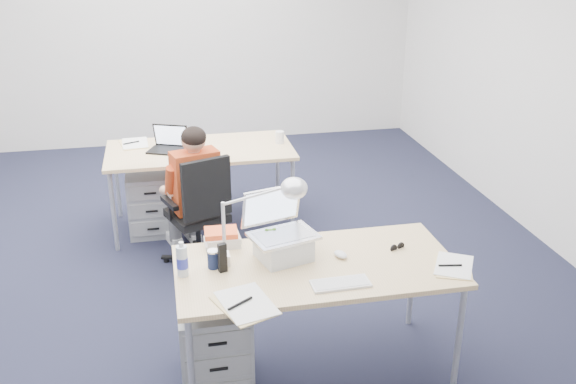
% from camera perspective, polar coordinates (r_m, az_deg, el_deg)
% --- Properties ---
extents(floor, '(7.00, 7.00, 0.00)m').
position_cam_1_polar(floor, '(5.01, -8.45, -7.79)').
color(floor, black).
rests_on(floor, ground).
extents(room, '(6.02, 7.02, 2.80)m').
position_cam_1_polar(room, '(4.41, -9.74, 11.81)').
color(room, silver).
rests_on(room, ground).
extents(desk_near, '(1.60, 0.80, 0.73)m').
position_cam_1_polar(desk_near, '(3.70, 2.50, -7.05)').
color(desk_near, tan).
rests_on(desk_near, ground).
extents(desk_far, '(1.60, 0.80, 0.73)m').
position_cam_1_polar(desk_far, '(5.64, -7.82, 3.40)').
color(desk_far, tan).
rests_on(desk_far, ground).
extents(office_chair, '(0.77, 0.77, 0.94)m').
position_cam_1_polar(office_chair, '(5.11, -7.84, -3.76)').
color(office_chair, black).
rests_on(office_chair, ground).
extents(seated_person, '(0.46, 0.67, 1.13)m').
position_cam_1_polar(seated_person, '(5.13, -8.58, -0.02)').
color(seated_person, '#BF421B').
rests_on(seated_person, ground).
extents(drawer_pedestal_near, '(0.40, 0.50, 0.55)m').
position_cam_1_polar(drawer_pedestal_near, '(3.85, -6.57, -13.12)').
color(drawer_pedestal_near, '#9DA1A2').
rests_on(drawer_pedestal_near, ground).
extents(drawer_pedestal_far, '(0.40, 0.50, 0.55)m').
position_cam_1_polar(drawer_pedestal_far, '(5.78, -12.03, -0.73)').
color(drawer_pedestal_far, '#9DA1A2').
rests_on(drawer_pedestal_far, ground).
extents(silver_laptop, '(0.43, 0.38, 0.39)m').
position_cam_1_polar(silver_laptop, '(3.65, -0.41, -3.18)').
color(silver_laptop, silver).
rests_on(silver_laptop, desk_near).
extents(wireless_keyboard, '(0.32, 0.14, 0.02)m').
position_cam_1_polar(wireless_keyboard, '(3.49, 4.69, -8.11)').
color(wireless_keyboard, white).
rests_on(wireless_keyboard, desk_near).
extents(computer_mouse, '(0.09, 0.11, 0.03)m').
position_cam_1_polar(computer_mouse, '(3.76, 4.69, -5.56)').
color(computer_mouse, white).
rests_on(computer_mouse, desk_near).
extents(headphones, '(0.30, 0.26, 0.04)m').
position_cam_1_polar(headphones, '(3.80, 0.60, -5.05)').
color(headphones, black).
rests_on(headphones, desk_near).
extents(can_koozie, '(0.08, 0.08, 0.11)m').
position_cam_1_polar(can_koozie, '(3.64, -6.66, -5.92)').
color(can_koozie, '#151F42').
rests_on(can_koozie, desk_near).
extents(water_bottle, '(0.08, 0.08, 0.20)m').
position_cam_1_polar(water_bottle, '(3.57, -9.40, -5.89)').
color(water_bottle, silver).
rests_on(water_bottle, desk_near).
extents(bear_figurine, '(0.10, 0.09, 0.17)m').
position_cam_1_polar(bear_figurine, '(3.76, -1.56, -4.36)').
color(bear_figurine, '#367820').
rests_on(bear_figurine, desk_near).
extents(book_stack, '(0.22, 0.16, 0.10)m').
position_cam_1_polar(book_stack, '(3.89, -5.90, -4.05)').
color(book_stack, silver).
rests_on(book_stack, desk_near).
extents(cordless_phone, '(0.05, 0.04, 0.17)m').
position_cam_1_polar(cordless_phone, '(3.58, -5.85, -5.83)').
color(cordless_phone, black).
rests_on(cordless_phone, desk_near).
extents(papers_left, '(0.33, 0.39, 0.01)m').
position_cam_1_polar(papers_left, '(3.31, -3.88, -9.98)').
color(papers_left, '#DEC281').
rests_on(papers_left, desk_near).
extents(papers_right, '(0.31, 0.34, 0.01)m').
position_cam_1_polar(papers_right, '(3.76, 14.47, -6.44)').
color(papers_right, '#DEC281').
rests_on(papers_right, desk_near).
extents(sunglasses, '(0.12, 0.08, 0.02)m').
position_cam_1_polar(sunglasses, '(3.89, 9.69, -4.86)').
color(sunglasses, black).
rests_on(sunglasses, desk_near).
extents(desk_lamp, '(0.48, 0.31, 0.51)m').
position_cam_1_polar(desk_lamp, '(3.60, -3.32, -2.54)').
color(desk_lamp, silver).
rests_on(desk_lamp, desk_near).
extents(dark_laptop, '(0.40, 0.40, 0.23)m').
position_cam_1_polar(dark_laptop, '(5.56, -10.75, 4.67)').
color(dark_laptop, black).
rests_on(dark_laptop, desk_far).
extents(far_cup, '(0.09, 0.09, 0.11)m').
position_cam_1_polar(far_cup, '(5.70, -0.74, 4.89)').
color(far_cup, white).
rests_on(far_cup, desk_far).
extents(far_papers, '(0.25, 0.33, 0.01)m').
position_cam_1_polar(far_papers, '(5.84, -13.55, 4.18)').
color(far_papers, white).
rests_on(far_papers, desk_far).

